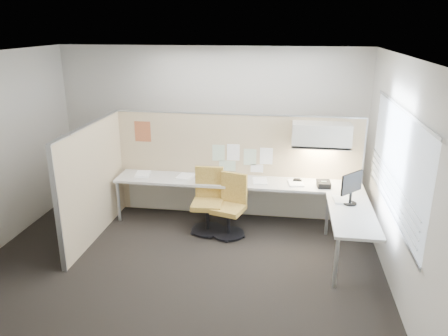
% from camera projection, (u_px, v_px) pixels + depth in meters
% --- Properties ---
extents(floor, '(5.50, 4.50, 0.01)m').
position_uv_depth(floor, '(184.00, 257.00, 6.22)').
color(floor, black).
rests_on(floor, ground).
extents(ceiling, '(5.50, 4.50, 0.01)m').
position_uv_depth(ceiling, '(177.00, 54.00, 5.33)').
color(ceiling, white).
rests_on(ceiling, wall_back).
extents(wall_back, '(5.50, 0.02, 2.80)m').
position_uv_depth(wall_back, '(211.00, 126.00, 7.89)').
color(wall_back, beige).
rests_on(wall_back, ground).
extents(wall_front, '(5.50, 0.02, 2.80)m').
position_uv_depth(wall_front, '(116.00, 245.00, 3.67)').
color(wall_front, beige).
rests_on(wall_front, ground).
extents(wall_right, '(0.02, 4.50, 2.80)m').
position_uv_depth(wall_right, '(398.00, 174.00, 5.39)').
color(wall_right, beige).
rests_on(wall_right, ground).
extents(window_pane, '(0.01, 2.80, 1.30)m').
position_uv_depth(window_pane, '(397.00, 162.00, 5.34)').
color(window_pane, '#9EABB8').
rests_on(window_pane, wall_right).
extents(partition_back, '(4.10, 0.06, 1.75)m').
position_uv_depth(partition_back, '(236.00, 166.00, 7.36)').
color(partition_back, tan).
rests_on(partition_back, floor).
extents(partition_left, '(0.06, 2.20, 1.75)m').
position_uv_depth(partition_left, '(94.00, 182.00, 6.62)').
color(partition_left, tan).
rests_on(partition_left, floor).
extents(desk, '(4.00, 2.07, 0.73)m').
position_uv_depth(desk, '(256.00, 192.00, 6.95)').
color(desk, beige).
rests_on(desk, floor).
extents(overhead_bin, '(0.90, 0.36, 0.38)m').
position_uv_depth(overhead_bin, '(321.00, 135.00, 6.78)').
color(overhead_bin, beige).
rests_on(overhead_bin, partition_back).
extents(task_light_strip, '(0.60, 0.06, 0.02)m').
position_uv_depth(task_light_strip, '(320.00, 148.00, 6.84)').
color(task_light_strip, '#FFEABF').
rests_on(task_light_strip, overhead_bin).
extents(pinned_papers, '(1.01, 0.00, 0.47)m').
position_uv_depth(pinned_papers, '(241.00, 158.00, 7.27)').
color(pinned_papers, '#8CBF8C').
rests_on(pinned_papers, partition_back).
extents(poster, '(0.28, 0.00, 0.35)m').
position_uv_depth(poster, '(143.00, 132.00, 7.39)').
color(poster, orange).
rests_on(poster, partition_back).
extents(chair_left, '(0.55, 0.57, 0.96)m').
position_uv_depth(chair_left, '(230.00, 207.00, 6.77)').
color(chair_left, black).
rests_on(chair_left, floor).
extents(chair_right, '(0.53, 0.53, 1.00)m').
position_uv_depth(chair_right, '(208.00, 203.00, 6.90)').
color(chair_right, black).
rests_on(chair_right, floor).
extents(monitor, '(0.32, 0.35, 0.47)m').
position_uv_depth(monitor, '(352.00, 186.00, 6.09)').
color(monitor, black).
rests_on(monitor, desk).
extents(phone, '(0.23, 0.22, 0.12)m').
position_uv_depth(phone, '(323.00, 184.00, 6.80)').
color(phone, black).
rests_on(phone, desk).
extents(stapler, '(0.14, 0.04, 0.05)m').
position_uv_depth(stapler, '(297.00, 181.00, 7.01)').
color(stapler, black).
rests_on(stapler, desk).
extents(tape_dispenser, '(0.10, 0.06, 0.06)m').
position_uv_depth(tape_dispenser, '(297.00, 181.00, 7.01)').
color(tape_dispenser, black).
rests_on(tape_dispenser, desk).
extents(coat_hook, '(0.18, 0.42, 1.28)m').
position_uv_depth(coat_hook, '(62.00, 160.00, 5.83)').
color(coat_hook, silver).
rests_on(coat_hook, partition_left).
extents(paper_stack_0, '(0.27, 0.33, 0.03)m').
position_uv_depth(paper_stack_0, '(143.00, 174.00, 7.35)').
color(paper_stack_0, white).
rests_on(paper_stack_0, desk).
extents(paper_stack_1, '(0.27, 0.33, 0.02)m').
position_uv_depth(paper_stack_1, '(185.00, 177.00, 7.25)').
color(paper_stack_1, white).
rests_on(paper_stack_1, desk).
extents(paper_stack_2, '(0.26, 0.33, 0.02)m').
position_uv_depth(paper_stack_2, '(260.00, 181.00, 7.06)').
color(paper_stack_2, white).
rests_on(paper_stack_2, desk).
extents(paper_stack_3, '(0.27, 0.33, 0.03)m').
position_uv_depth(paper_stack_3, '(296.00, 183.00, 6.95)').
color(paper_stack_3, white).
rests_on(paper_stack_3, desk).
extents(paper_stack_4, '(0.26, 0.32, 0.02)m').
position_uv_depth(paper_stack_4, '(341.00, 200.00, 6.31)').
color(paper_stack_4, white).
rests_on(paper_stack_4, desk).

